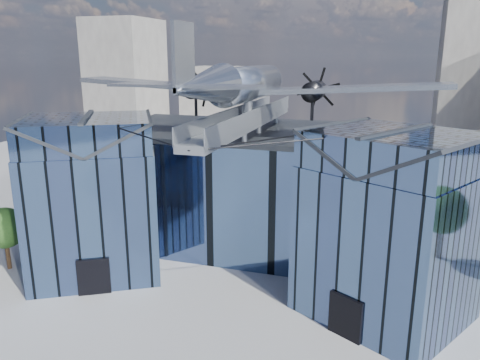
% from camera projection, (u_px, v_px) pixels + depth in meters
% --- Properties ---
extents(ground_plane, '(120.00, 120.00, 0.00)m').
position_uv_depth(ground_plane, '(232.00, 282.00, 34.07)').
color(ground_plane, gray).
extents(museum, '(32.88, 24.50, 17.60)m').
position_uv_depth(museum, '(254.00, 188.00, 38.00)').
color(museum, '#405883').
rests_on(museum, ground).
extents(bg_towers, '(77.00, 24.50, 26.00)m').
position_uv_depth(bg_towers, '(336.00, 93.00, 77.57)').
color(bg_towers, gray).
rests_on(bg_towers, ground).
extents(tree_plaza_w, '(3.86, 3.86, 4.90)m').
position_uv_depth(tree_plaza_w, '(4.00, 228.00, 35.42)').
color(tree_plaza_w, '#322214').
rests_on(tree_plaza_w, ground).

